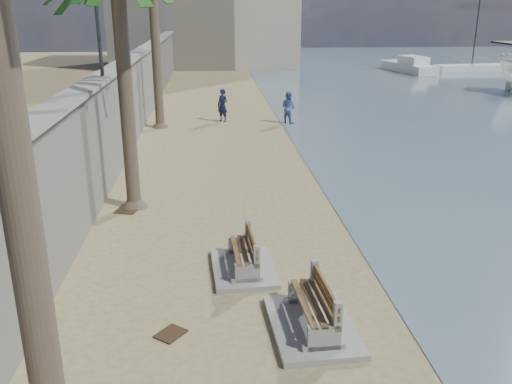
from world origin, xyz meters
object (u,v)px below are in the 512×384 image
bench_near (243,256)px  bench_far (313,310)px  yacht_far (408,68)px  sailboat_west (471,68)px  person_b (288,106)px  person_a (223,103)px

bench_near → bench_far: 2.74m
yacht_far → sailboat_west: size_ratio=0.80×
bench_near → person_b: (3.35, 16.49, 0.53)m
bench_near → yacht_far: size_ratio=0.29×
person_a → person_b: bearing=30.1°
yacht_far → person_b: bearing=137.2°
person_b → person_a: bearing=33.1°
bench_near → sailboat_west: size_ratio=0.23×
yacht_far → sailboat_west: 6.15m
sailboat_west → person_b: bearing=-132.6°
bench_far → person_a: person_a is taller
bench_near → person_a: person_a is taller
bench_near → bench_far: size_ratio=0.91×
bench_near → yacht_far: bearing=65.4°
person_b → yacht_far: bearing=-79.3°
sailboat_west → yacht_far: bearing=-180.0°
yacht_far → sailboat_west: sailboat_west is taller
person_b → sailboat_west: bearing=-89.2°
person_b → yacht_far: 26.53m
person_a → bench_far: bearing=-46.1°
person_a → bench_near: bearing=-49.4°
bench_near → yacht_far: (17.72, 38.77, -0.02)m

